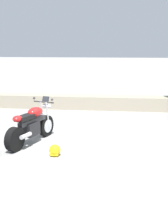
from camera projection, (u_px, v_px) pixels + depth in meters
name	position (u px, v px, depth m)	size (l,w,h in m)	color
ground_plane	(74.00, 145.00, 8.01)	(120.00, 120.00, 0.00)	gray
stone_wall	(91.00, 102.00, 12.60)	(36.00, 0.80, 0.55)	gray
motorcycle_red_centre	(32.00, 126.00, 8.12)	(0.93, 2.00, 1.18)	black
rider_helmet	(55.00, 150.00, 7.22)	(0.28, 0.28, 0.28)	yellow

